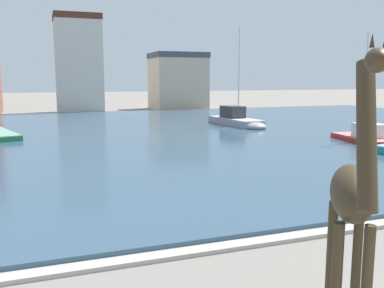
{
  "coord_description": "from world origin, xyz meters",
  "views": [
    {
      "loc": [
        -5.38,
        -2.78,
        4.51
      ],
      "look_at": [
        -0.33,
        11.24,
        2.2
      ],
      "focal_mm": 39.29,
      "sensor_mm": 36.0,
      "label": 1
    }
  ],
  "objects": [
    {
      "name": "townhouse_tall_gabled",
      "position": [
        14.33,
        58.32,
        4.21
      ],
      "size": [
        7.78,
        7.12,
        8.39
      ],
      "color": "#C6B293",
      "rests_on": "ground"
    },
    {
      "name": "sailboat_grey",
      "position": [
        11.76,
        32.22,
        0.66
      ],
      "size": [
        2.94,
        7.73,
        9.15
      ],
      "color": "#939399",
      "rests_on": "ground"
    },
    {
      "name": "harbor_water",
      "position": [
        0.0,
        30.65,
        0.13
      ],
      "size": [
        85.21,
        46.82,
        0.25
      ],
      "primitive_type": "cube",
      "color": "#334C60",
      "rests_on": "ground"
    },
    {
      "name": "quay_edge_coping",
      "position": [
        0.0,
        6.99,
        0.06
      ],
      "size": [
        85.21,
        0.5,
        0.12
      ],
      "primitive_type": "cube",
      "color": "#ADA89E",
      "rests_on": "ground"
    },
    {
      "name": "townhouse_corner_house",
      "position": [
        -0.28,
        56.5,
        6.51
      ],
      "size": [
        6.09,
        5.17,
        12.98
      ],
      "color": "beige",
      "rests_on": "ground"
    },
    {
      "name": "sailboat_red",
      "position": [
        15.57,
        20.37,
        0.51
      ],
      "size": [
        3.01,
        6.16,
        7.64
      ],
      "color": "red",
      "rests_on": "ground"
    },
    {
      "name": "giraffe_statue",
      "position": [
        -0.75,
        2.47,
        2.58
      ],
      "size": [
        1.99,
        2.6,
        5.05
      ],
      "color": "#382B19",
      "rests_on": "ground"
    }
  ]
}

